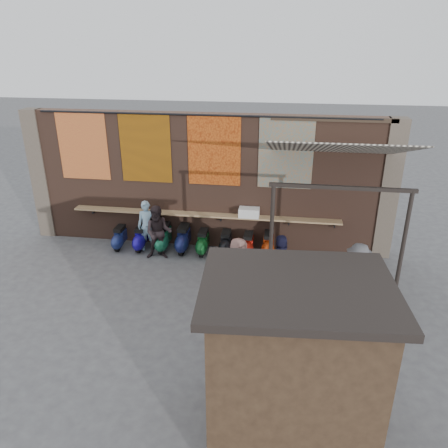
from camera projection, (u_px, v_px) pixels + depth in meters
name	position (u px, v px, depth m)	size (l,w,h in m)	color
ground	(187.00, 288.00, 11.22)	(70.00, 70.00, 0.00)	#474749
brick_wall	(206.00, 182.00, 12.89)	(10.00, 0.40, 4.00)	brown
pier_left	(42.00, 174.00, 13.59)	(0.50, 0.50, 4.00)	#4C4238
pier_right	(388.00, 190.00, 12.18)	(0.50, 0.50, 4.00)	#4C4238
eating_counter	(204.00, 215.00, 12.91)	(8.00, 0.32, 0.05)	#9E7A51
shelf_box	(249.00, 213.00, 12.63)	(0.59, 0.33, 0.27)	white
tapestry_redgold	(83.00, 146.00, 12.78)	(1.50, 0.02, 2.00)	maroon
tapestry_sun	(146.00, 148.00, 12.52)	(1.50, 0.02, 2.00)	#CE710C
tapestry_orange	(214.00, 151.00, 12.25)	(1.50, 0.02, 2.00)	#BD5417
tapestry_multi	(286.00, 153.00, 11.98)	(1.50, 0.02, 2.00)	#236E81
hang_rail	(203.00, 115.00, 11.90)	(0.06, 0.06, 9.50)	black
scooter_stool_0	(120.00, 238.00, 13.21)	(0.32, 0.71, 0.68)	navy
scooter_stool_1	(141.00, 239.00, 13.14)	(0.33, 0.74, 0.70)	#1A0D99
scooter_stool_2	(163.00, 238.00, 13.08)	(0.38, 0.85, 0.80)	#196544
scooter_stool_3	(183.00, 239.00, 12.99)	(0.38, 0.84, 0.80)	#13194A
scooter_stool_4	(203.00, 243.00, 12.88)	(0.34, 0.75, 0.71)	#0D451B
scooter_stool_5	(226.00, 243.00, 12.83)	(0.33, 0.74, 0.70)	black
scooter_stool_6	(248.00, 246.00, 12.68)	(0.34, 0.74, 0.71)	maroon
scooter_stool_7	(268.00, 246.00, 12.64)	(0.35, 0.79, 0.75)	#962C0B
diner_left	(147.00, 226.00, 12.96)	(0.56, 0.37, 1.54)	#94BED8
diner_right	(159.00, 233.00, 12.44)	(0.78, 0.61, 1.60)	#2F2528
shopper_navy	(281.00, 272.00, 10.15)	(1.08, 0.45, 1.84)	black
shopper_grey	(357.00, 275.00, 10.25)	(1.03, 0.59, 1.59)	#505055
shopper_tan	(238.00, 268.00, 10.59)	(0.76, 0.50, 1.56)	brown
market_stall	(292.00, 365.00, 6.66)	(2.44, 1.83, 2.65)	black
stall_roof	(298.00, 287.00, 6.12)	(2.73, 2.11, 0.12)	black
stall_sign	(291.00, 298.00, 7.29)	(1.20, 0.04, 0.50)	gold
stall_shelf	(287.00, 344.00, 7.67)	(2.03, 0.10, 0.06)	#473321
awning_canvas	(338.00, 148.00, 10.17)	(3.20, 3.40, 0.03)	beige
awning_ledger	(334.00, 119.00, 11.45)	(3.30, 0.08, 0.12)	#33261C
awning_header	(342.00, 188.00, 8.99)	(3.00, 0.08, 0.08)	black
awning_post_left	(271.00, 250.00, 9.78)	(0.09, 0.09, 3.10)	black
awning_post_right	(401.00, 258.00, 9.40)	(0.09, 0.09, 3.10)	black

